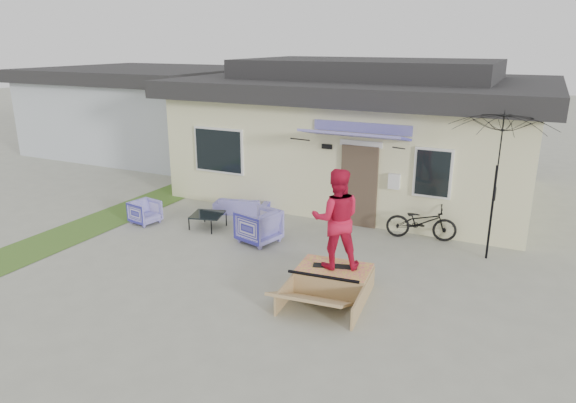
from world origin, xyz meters
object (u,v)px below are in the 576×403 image
at_px(coffee_table, 208,221).
at_px(bicycle, 422,218).
at_px(skate_ramp, 334,279).
at_px(skater, 336,217).
at_px(armchair_left, 145,211).
at_px(skateboard, 335,266).
at_px(loveseat, 242,203).
at_px(armchair_right, 259,224).
at_px(patio_umbrella, 495,182).

xyz_separation_m(coffee_table, bicycle, (5.05, 1.61, 0.34)).
distance_m(skate_ramp, skater, 1.23).
bearing_deg(armchair_left, skate_ramp, -93.17).
height_order(skateboard, skater, skater).
height_order(armchair_left, bicycle, bicycle).
distance_m(loveseat, skate_ramp, 5.13).
height_order(armchair_right, patio_umbrella, patio_umbrella).
xyz_separation_m(loveseat, coffee_table, (-0.16, -1.41, -0.11)).
xyz_separation_m(armchair_left, coffee_table, (1.67, 0.42, -0.15)).
height_order(bicycle, skateboard, bicycle).
distance_m(loveseat, patio_umbrella, 6.63).
height_order(coffee_table, skate_ramp, skate_ramp).
xyz_separation_m(loveseat, skater, (3.99, -3.17, 1.17)).
height_order(skate_ramp, skater, skater).
distance_m(armchair_left, coffee_table, 1.73).
bearing_deg(skateboard, loveseat, 124.17).
distance_m(armchair_left, bicycle, 7.03).
bearing_deg(skateboard, patio_umbrella, 31.62).
bearing_deg(loveseat, skater, 127.17).
bearing_deg(loveseat, skate_ramp, 126.81).
height_order(armchair_right, skate_ramp, armchair_right).
height_order(loveseat, coffee_table, loveseat).
distance_m(coffee_table, patio_umbrella, 6.89).
bearing_deg(patio_umbrella, skater, -131.08).
relative_size(patio_umbrella, skateboard, 3.03).
relative_size(armchair_right, skater, 0.46).
bearing_deg(bicycle, armchair_right, 108.28).
height_order(bicycle, patio_umbrella, patio_umbrella).
bearing_deg(skateboard, armchair_right, 131.96).
bearing_deg(armchair_right, loveseat, -123.58).
bearing_deg(armchair_right, skateboard, 74.31).
distance_m(bicycle, skate_ramp, 3.55).
distance_m(armchair_left, patio_umbrella, 8.55).
xyz_separation_m(loveseat, armchair_left, (-1.83, -1.83, 0.04)).
xyz_separation_m(coffee_table, patio_umbrella, (6.62, 1.08, 1.56)).
distance_m(armchair_left, skate_ramp, 5.99).
relative_size(bicycle, skateboard, 1.97).
distance_m(armchair_right, bicycle, 3.90).
bearing_deg(skate_ramp, patio_umbrella, 43.79).
bearing_deg(skate_ramp, skateboard, 90.00).
relative_size(skate_ramp, skater, 0.95).
height_order(armchair_left, skate_ramp, armchair_left).
distance_m(bicycle, patio_umbrella, 2.06).
bearing_deg(armchair_left, coffee_table, -65.76).
xyz_separation_m(patio_umbrella, skater, (-2.48, -2.84, -0.29)).
relative_size(armchair_right, bicycle, 0.53).
xyz_separation_m(armchair_right, bicycle, (3.41, 1.89, 0.09)).
relative_size(armchair_left, patio_umbrella, 0.26).
bearing_deg(loveseat, coffee_table, 69.29).
relative_size(bicycle, skater, 0.87).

